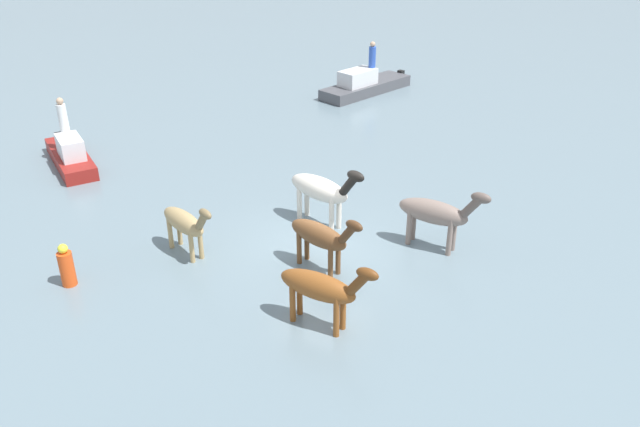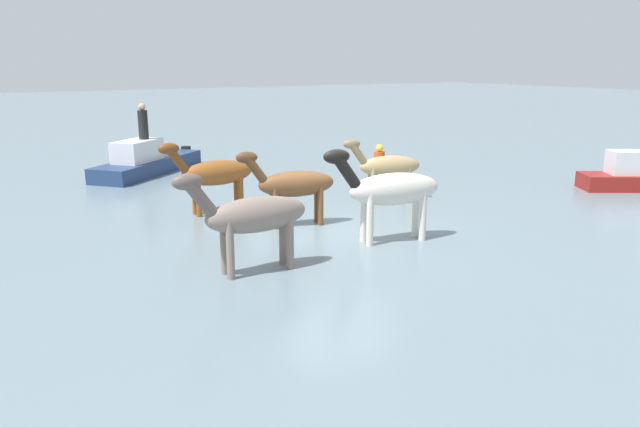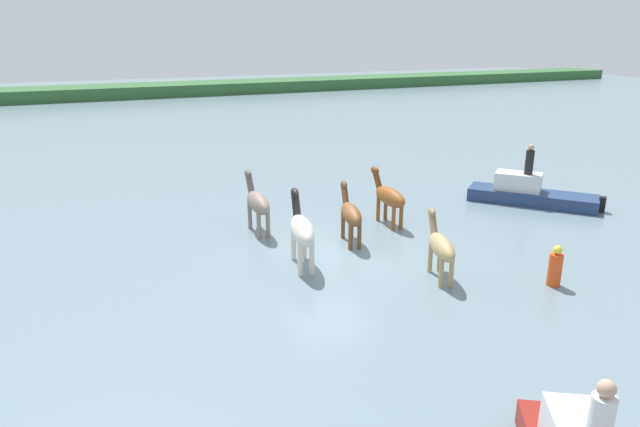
% 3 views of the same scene
% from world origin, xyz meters
% --- Properties ---
extents(ground_plane, '(144.03, 144.03, 0.00)m').
position_xyz_m(ground_plane, '(0.00, 0.00, 0.00)').
color(ground_plane, slate).
extents(horse_pinto_flank, '(1.03, 2.18, 1.71)m').
position_xyz_m(horse_pinto_flank, '(2.02, -2.99, 0.94)').
color(horse_pinto_flank, tan).
rests_on(horse_pinto_flank, ground_plane).
extents(horse_gray_outer, '(0.94, 2.30, 1.78)m').
position_xyz_m(horse_gray_outer, '(1.03, 0.49, 0.98)').
color(horse_gray_outer, brown).
rests_on(horse_gray_outer, ground_plane).
extents(horse_dun_straggler, '(0.66, 2.48, 1.92)m').
position_xyz_m(horse_dun_straggler, '(-1.38, 2.66, 1.06)').
color(horse_dun_straggler, gray).
rests_on(horse_dun_straggler, ground_plane).
extents(horse_mid_herd, '(1.04, 2.62, 2.03)m').
position_xyz_m(horse_mid_herd, '(-1.12, -0.64, 1.12)').
color(horse_mid_herd, silver).
rests_on(horse_mid_herd, ground_plane).
extents(horse_rear_stallion, '(0.60, 2.37, 1.85)m').
position_xyz_m(horse_rear_stallion, '(3.10, 1.59, 1.02)').
color(horse_rear_stallion, brown).
rests_on(horse_rear_stallion, ground_plane).
extents(boat_launch_far, '(4.16, 4.55, 1.34)m').
position_xyz_m(boat_launch_far, '(9.51, 1.49, 0.32)').
color(boat_launch_far, navy).
rests_on(boat_launch_far, ground_plane).
extents(person_helmsman_aft, '(0.32, 0.32, 1.19)m').
position_xyz_m(person_helmsman_aft, '(9.38, 1.55, 1.74)').
color(person_helmsman_aft, black).
rests_on(person_helmsman_aft, boat_launch_far).
extents(buoy_channel_marker, '(0.36, 0.36, 1.14)m').
position_xyz_m(buoy_channel_marker, '(4.56, -4.65, 0.51)').
color(buoy_channel_marker, '#E54C19').
rests_on(buoy_channel_marker, ground_plane).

